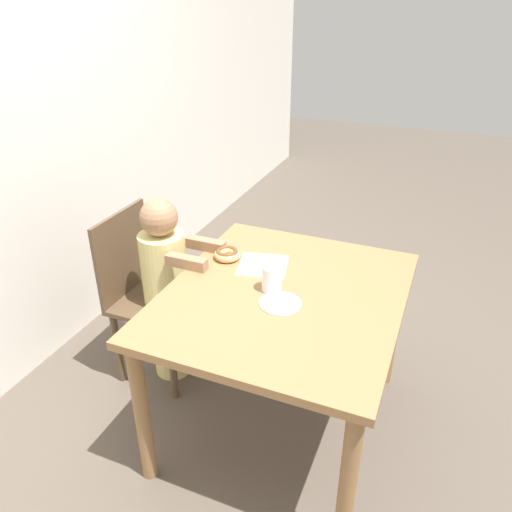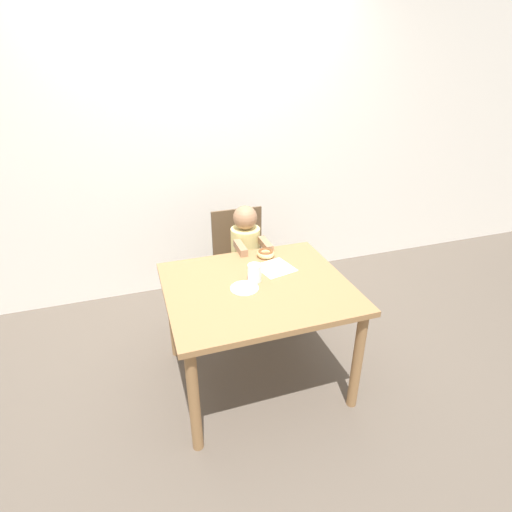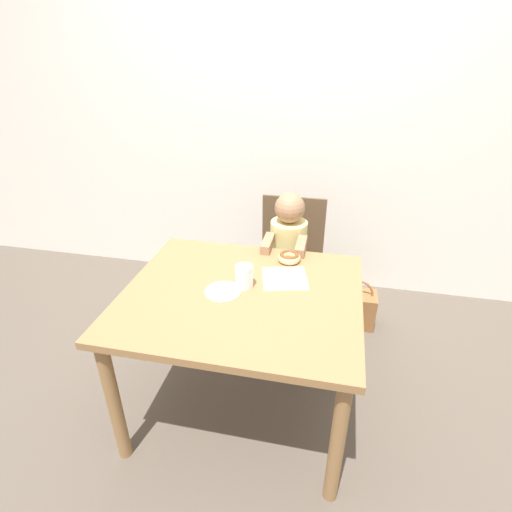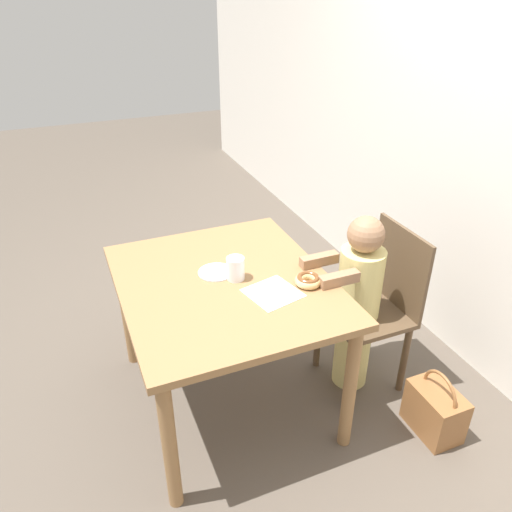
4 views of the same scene
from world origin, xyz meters
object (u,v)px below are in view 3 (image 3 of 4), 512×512
object	(u,v)px
donut	(289,257)
cup	(243,276)
child_figure	(287,267)
handbag	(355,308)
chair	(289,265)

from	to	relation	value
donut	cup	distance (m)	0.33
donut	cup	bearing A→B (deg)	-121.84
cup	child_figure	bearing A→B (deg)	77.72
donut	handbag	world-z (taller)	donut
donut	handbag	bearing A→B (deg)	50.96
child_figure	cup	world-z (taller)	child_figure
child_figure	handbag	size ratio (longest dim) A/B	2.79
chair	handbag	xyz separation A→B (m)	(0.45, 0.07, -0.33)
chair	cup	distance (m)	0.79
child_figure	donut	bearing A→B (deg)	-81.61
child_figure	handbag	xyz separation A→B (m)	(0.45, 0.19, -0.38)
child_figure	cup	distance (m)	0.66
chair	cup	size ratio (longest dim) A/B	8.05
donut	cup	world-z (taller)	cup
handbag	cup	bearing A→B (deg)	-126.59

